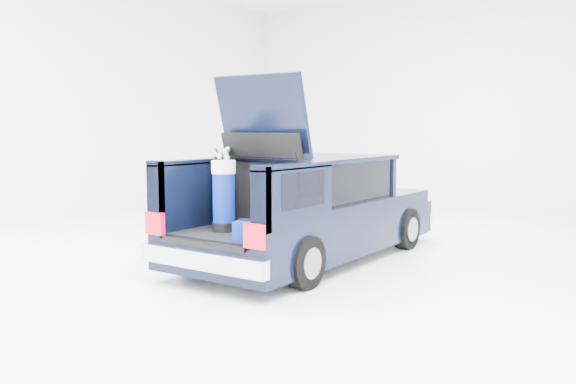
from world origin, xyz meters
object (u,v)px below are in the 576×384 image
Objects in this scene: black_golf_bag at (226,190)px; blue_golf_bag at (224,195)px; red_suitcase at (277,209)px; blue_duffel at (256,231)px; car at (313,211)px.

black_golf_bag reaches higher than blue_golf_bag.
red_suitcase reaches higher than blue_duffel.
blue_duffel is (0.16, -0.62, -0.17)m from red_suitcase.
blue_duffel is (0.50, -1.94, 0.03)m from car.
red_suitcase is 0.59× the size of black_golf_bag.
car reaches higher than black_golf_bag.
blue_golf_bag is at bearing -96.20° from car.
blue_golf_bag reaches higher than blue_duffel.
red_suitcase is at bearing 54.40° from blue_golf_bag.
blue_golf_bag is at bearing -41.27° from black_golf_bag.
car is at bearing 103.39° from blue_golf_bag.
car reaches higher than red_suitcase.
black_golf_bag is at bearing 131.59° from blue_duffel.
car reaches higher than blue_duffel.
blue_golf_bag is 0.80m from blue_duffel.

